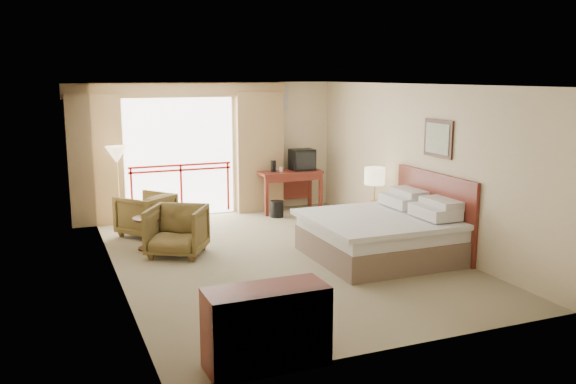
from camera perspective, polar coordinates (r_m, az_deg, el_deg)
name	(u,v)px	position (r m, az deg, el deg)	size (l,w,h in m)	color
floor	(280,257)	(9.71, -0.75, -6.13)	(7.00, 7.00, 0.00)	#7F7557
ceiling	(280,85)	(9.28, -0.80, 10.01)	(7.00, 7.00, 0.00)	white
wall_back	(218,148)	(12.69, -6.57, 4.07)	(5.00, 5.00, 0.00)	beige
wall_front	(405,224)	(6.34, 10.89, -2.93)	(5.00, 5.00, 0.00)	beige
wall_left	(113,184)	(8.81, -16.08, 0.71)	(7.00, 7.00, 0.00)	beige
wall_right	(417,165)	(10.56, 11.96, 2.53)	(7.00, 7.00, 0.00)	beige
balcony_door	(180,158)	(12.50, -10.07, 3.18)	(2.40, 2.40, 0.00)	white
balcony_railing	(181,177)	(12.54, -9.99, 1.41)	(2.09, 0.03, 1.02)	#A7160E
curtain_left	(95,160)	(12.13, -17.59, 2.84)	(1.00, 0.26, 2.50)	#98764C
curtain_right	(259,152)	(12.82, -2.72, 3.74)	(1.00, 0.26, 2.50)	#98764C
valance	(179,90)	(12.30, -10.18, 9.36)	(4.40, 0.22, 0.28)	#98764C
hvac_vent	(277,99)	(13.00, -1.05, 8.72)	(0.50, 0.04, 0.50)	silver
bed	(382,234)	(9.73, 8.80, -3.92)	(2.13, 2.06, 0.97)	brown
headboard	(434,212)	(10.18, 13.51, -1.85)	(0.06, 2.10, 1.30)	#5C211B
framed_art	(438,139)	(10.00, 13.87, 4.88)	(0.04, 0.72, 0.60)	black
nightstand	(375,219)	(11.16, 8.13, -2.54)	(0.38, 0.45, 0.54)	#5C211B
table_lamp	(375,177)	(11.05, 8.10, 1.43)	(0.37, 0.37, 0.65)	tan
phone	(377,204)	(10.95, 8.34, -1.15)	(0.18, 0.14, 0.08)	black
desk	(288,179)	(12.88, 0.00, 1.21)	(1.33, 0.64, 0.87)	#5C211B
tv	(302,160)	(12.88, 1.34, 3.04)	(0.49, 0.39, 0.45)	black
coffee_maker	(273,166)	(12.66, -1.38, 2.43)	(0.11, 0.11, 0.24)	black
cup	(281,169)	(12.67, -0.66, 2.12)	(0.07, 0.07, 0.09)	white
wastebasket	(277,209)	(12.38, -1.05, -1.59)	(0.27, 0.27, 0.33)	black
armchair_far	(147,235)	(11.31, -13.09, -3.96)	(0.82, 0.84, 0.77)	#4E3E1E
armchair_near	(178,255)	(10.00, -10.27, -5.80)	(0.85, 0.88, 0.80)	#4E3E1E
side_table	(148,228)	(10.31, -12.95, -3.27)	(0.49, 0.49, 0.54)	black
book	(148,217)	(10.27, -12.99, -2.33)	(0.15, 0.21, 0.02)	white
floor_lamp	(117,158)	(11.73, -15.75, 3.09)	(0.40, 0.40, 1.55)	tan
dresser	(267,327)	(6.13, -2.02, -12.53)	(1.21, 0.52, 0.81)	#5C211B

